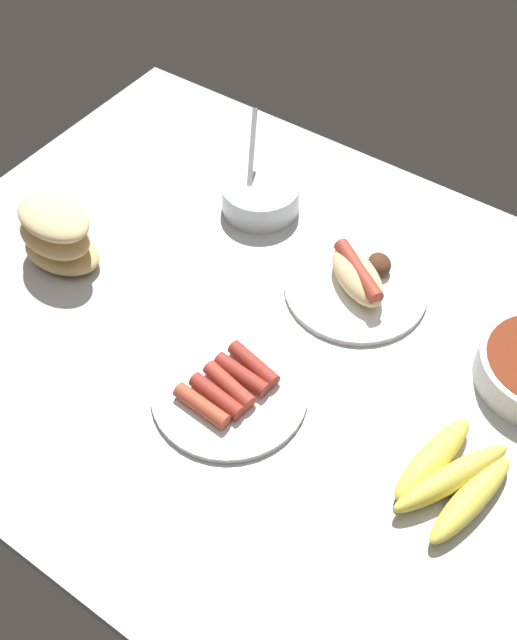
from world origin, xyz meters
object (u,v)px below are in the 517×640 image
at_px(plate_hotdog_assembled, 358,281).
at_px(bread_stack, 57,235).
at_px(plate_sausages, 229,390).
at_px(bowl_coleslaw, 260,195).
at_px(banana_bunch, 451,477).

height_order(plate_hotdog_assembled, bread_stack, bread_stack).
height_order(plate_sausages, plate_hotdog_assembled, plate_hotdog_assembled).
relative_size(bowl_coleslaw, bread_stack, 1.00).
bearing_deg(bread_stack, banana_bunch, 179.24).
bearing_deg(plate_hotdog_assembled, bread_stack, 26.84).
height_order(bowl_coleslaw, plate_hotdog_assembled, bowl_coleslaw).
distance_m(plate_sausages, bread_stack, 0.38).
bearing_deg(banana_bunch, plate_hotdog_assembled, -40.22).
relative_size(plate_sausages, plate_hotdog_assembled, 0.98).
xyz_separation_m(plate_sausages, banana_bunch, (-0.31, -0.05, 0.01)).
relative_size(plate_hotdog_assembled, bread_stack, 1.53).
relative_size(bowl_coleslaw, plate_sausages, 0.66).
distance_m(plate_hotdog_assembled, bread_stack, 0.48).
xyz_separation_m(plate_hotdog_assembled, banana_bunch, (-0.26, 0.22, -0.00)).
bearing_deg(bowl_coleslaw, banana_bunch, 149.40).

